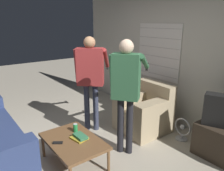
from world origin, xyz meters
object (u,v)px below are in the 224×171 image
at_px(person_left_standing, 90,73).
at_px(floor_fan, 182,130).
at_px(coffee_table, 73,142).
at_px(person_right_standing, 126,84).
at_px(book_stack, 80,137).
at_px(spare_remote, 58,143).
at_px(armchair_beige, 145,112).
at_px(soda_can, 75,128).

xyz_separation_m(person_left_standing, floor_fan, (1.26, 1.01, -0.91)).
bearing_deg(coffee_table, person_left_standing, 133.83).
xyz_separation_m(person_left_standing, person_right_standing, (0.93, 0.01, 0.00)).
bearing_deg(book_stack, spare_remote, -104.49).
bearing_deg(person_left_standing, book_stack, -88.94).
bearing_deg(book_stack, armchair_beige, 96.22).
bearing_deg(book_stack, coffee_table, -112.41).
bearing_deg(armchair_beige, soda_can, 89.42).
xyz_separation_m(coffee_table, person_right_standing, (0.20, 0.77, 0.74)).
height_order(person_right_standing, soda_can, person_right_standing).
xyz_separation_m(person_left_standing, spare_remote, (0.70, -0.98, -0.69)).
distance_m(spare_remote, floor_fan, 2.08).
bearing_deg(person_right_standing, spare_remote, -139.29).
xyz_separation_m(book_stack, spare_remote, (-0.08, -0.29, -0.02)).
height_order(book_stack, spare_remote, book_stack).
xyz_separation_m(spare_remote, floor_fan, (0.57, 1.99, -0.21)).
relative_size(armchair_beige, coffee_table, 0.90).
xyz_separation_m(coffee_table, spare_remote, (-0.04, -0.21, 0.05)).
distance_m(person_left_standing, floor_fan, 1.85).
height_order(person_right_standing, book_stack, person_right_standing).
height_order(armchair_beige, person_right_standing, person_right_standing).
bearing_deg(spare_remote, armchair_beige, 129.44).
height_order(coffee_table, soda_can, soda_can).
distance_m(coffee_table, person_left_standing, 1.30).
distance_m(person_left_standing, person_right_standing, 0.93).
relative_size(coffee_table, book_stack, 3.87).
bearing_deg(soda_can, spare_remote, -67.33).
distance_m(soda_can, spare_remote, 0.38).
xyz_separation_m(armchair_beige, floor_fan, (0.65, 0.25, -0.17)).
bearing_deg(person_right_standing, soda_can, -156.70).
relative_size(book_stack, soda_can, 1.96).
height_order(soda_can, floor_fan, soda_can).
distance_m(armchair_beige, book_stack, 1.46).
bearing_deg(person_right_standing, floor_fan, 36.30).
relative_size(person_right_standing, floor_fan, 4.47).
bearing_deg(person_left_standing, armchair_beige, 3.94).
height_order(soda_can, spare_remote, soda_can).
relative_size(armchair_beige, spare_remote, 6.77).
relative_size(coffee_table, spare_remote, 7.49).
bearing_deg(spare_remote, soda_can, 149.40).
distance_m(coffee_table, soda_can, 0.25).
relative_size(coffee_table, person_left_standing, 0.56).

